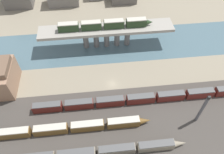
# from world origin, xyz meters

# --- Properties ---
(ground_plane) EXTENTS (400.00, 400.00, 0.00)m
(ground_plane) POSITION_xyz_m (0.00, 0.00, 0.00)
(ground_plane) COLOR gray
(railbed_yard) EXTENTS (280.00, 42.00, 0.01)m
(railbed_yard) POSITION_xyz_m (0.00, -24.00, 0.00)
(railbed_yard) COLOR #423D38
(railbed_yard) RESTS_ON ground
(river_water) EXTENTS (320.00, 25.23, 0.01)m
(river_water) POSITION_xyz_m (0.00, 24.76, 0.00)
(river_water) COLOR #47606B
(river_water) RESTS_ON ground
(bridge) EXTENTS (62.74, 9.35, 10.76)m
(bridge) POSITION_xyz_m (0.00, 24.76, 8.58)
(bridge) COLOR gray
(bridge) RESTS_ON ground
(train_on_bridge) EXTENTS (43.45, 3.08, 3.85)m
(train_on_bridge) POSITION_xyz_m (-0.49, 24.76, 12.64)
(train_on_bridge) COLOR #23381E
(train_on_bridge) RESTS_ON bridge
(train_yard_mid) EXTENTS (57.53, 2.74, 3.40)m
(train_yard_mid) POSITION_xyz_m (-6.80, -29.28, 1.66)
(train_yard_mid) COLOR gray
(train_yard_mid) RESTS_ON ground
(train_yard_far) EXTENTS (68.81, 2.82, 3.67)m
(train_yard_far) POSITION_xyz_m (-22.77, -19.49, 1.80)
(train_yard_far) COLOR brown
(train_yard_far) RESTS_ON ground
(train_yard_outer) EXTENTS (99.86, 2.81, 3.84)m
(train_yard_outer) POSITION_xyz_m (17.60, -9.96, 1.89)
(train_yard_outer) COLOR #5B1E19
(train_yard_outer) RESTS_ON ground
(signal_tower) EXTENTS (1.04, 1.04, 15.38)m
(signal_tower) POSITION_xyz_m (29.58, -20.36, 7.49)
(signal_tower) COLOR #4C4C51
(signal_tower) RESTS_ON ground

